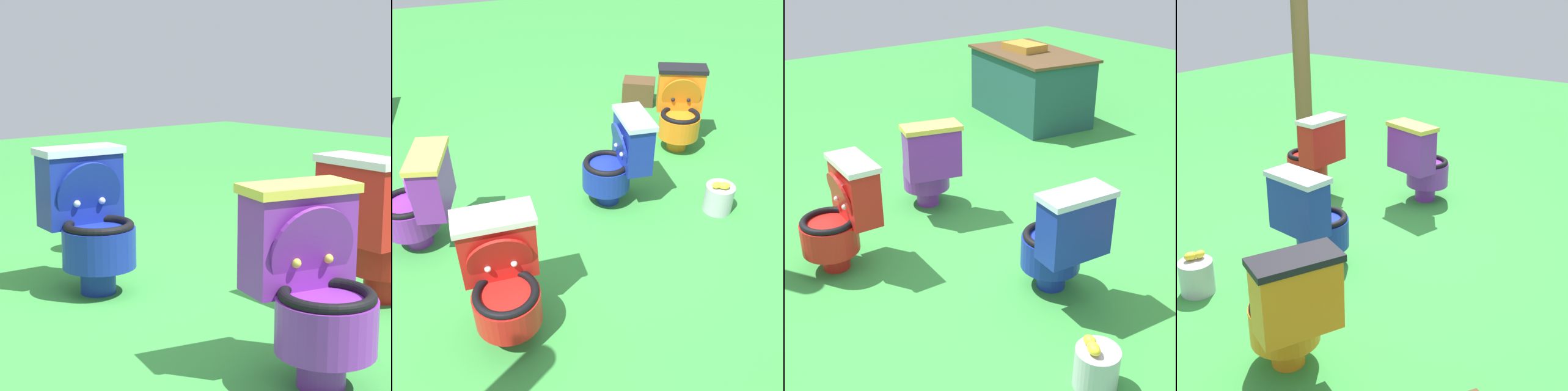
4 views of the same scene
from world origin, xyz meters
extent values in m
plane|color=green|center=(0.00, 0.00, 0.00)|extent=(14.00, 14.00, 0.00)
cylinder|color=red|center=(-0.54, -0.94, 0.07)|extent=(0.19, 0.19, 0.14)
cylinder|color=red|center=(-0.54, -0.96, 0.24)|extent=(0.39, 0.39, 0.20)
torus|color=black|center=(-0.54, -0.96, 0.35)|extent=(0.38, 0.38, 0.04)
cylinder|color=white|center=(-0.54, -0.96, 0.30)|extent=(0.25, 0.25, 0.01)
cube|color=red|center=(-0.53, -0.76, 0.51)|extent=(0.42, 0.22, 0.37)
cube|color=white|center=(-0.53, -0.76, 0.71)|extent=(0.45, 0.24, 0.04)
cube|color=#8CE0E5|center=(-0.54, -0.86, 0.56)|extent=(0.11, 0.01, 0.08)
cylinder|color=red|center=(-0.54, -0.86, 0.49)|extent=(0.35, 0.11, 0.35)
sphere|color=white|center=(-0.47, -0.87, 0.46)|extent=(0.04, 0.04, 0.04)
sphere|color=white|center=(-0.61, -0.86, 0.46)|extent=(0.04, 0.04, 0.04)
cylinder|color=purple|center=(-0.98, 0.05, 0.07)|extent=(0.22, 0.22, 0.14)
cylinder|color=purple|center=(-1.00, 0.06, 0.24)|extent=(0.45, 0.45, 0.20)
torus|color=black|center=(-1.00, 0.06, 0.35)|extent=(0.43, 0.43, 0.04)
cylinder|color=#EACC4C|center=(-1.00, 0.06, 0.30)|extent=(0.29, 0.29, 0.01)
cube|color=purple|center=(-0.81, 0.00, 0.51)|extent=(0.29, 0.45, 0.37)
cube|color=#EACC4C|center=(-0.81, 0.00, 0.71)|extent=(0.32, 0.48, 0.04)
cube|color=#8CE0E5|center=(-0.90, 0.03, 0.56)|extent=(0.04, 0.11, 0.08)
cylinder|color=purple|center=(-0.90, 0.03, 0.49)|extent=(0.18, 0.36, 0.35)
sphere|color=#EACC4C|center=(-0.93, -0.04, 0.46)|extent=(0.04, 0.04, 0.04)
sphere|color=#EACC4C|center=(-0.89, 0.10, 0.46)|extent=(0.04, 0.04, 0.04)
cylinder|color=#192D9E|center=(0.47, 0.05, 0.07)|extent=(0.20, 0.20, 0.14)
cylinder|color=#192D9E|center=(0.45, 0.05, 0.24)|extent=(0.41, 0.41, 0.20)
torus|color=black|center=(0.45, 0.05, 0.35)|extent=(0.39, 0.39, 0.04)
cylinder|color=silver|center=(0.45, 0.05, 0.30)|extent=(0.27, 0.27, 0.01)
cube|color=#192D9E|center=(0.65, 0.03, 0.51)|extent=(0.24, 0.43, 0.37)
cube|color=silver|center=(0.65, 0.03, 0.71)|extent=(0.26, 0.46, 0.04)
cube|color=#8CE0E5|center=(0.55, 0.04, 0.56)|extent=(0.02, 0.11, 0.08)
cylinder|color=#192D9E|center=(0.55, 0.04, 0.49)|extent=(0.13, 0.36, 0.35)
sphere|color=silver|center=(0.53, -0.03, 0.46)|extent=(0.04, 0.04, 0.04)
sphere|color=silver|center=(0.55, 0.11, 0.46)|extent=(0.04, 0.04, 0.04)
cube|color=#23514C|center=(-2.18, 2.21, 0.37)|extent=(1.50, 1.00, 0.74)
cube|color=brown|center=(-2.18, 2.21, 0.76)|extent=(1.57, 1.07, 0.03)
cube|color=#B7842D|center=(-2.30, 2.20, 0.81)|extent=(0.44, 0.32, 0.08)
cylinder|color=#B7B7BF|center=(1.22, -0.36, 0.11)|extent=(0.22, 0.22, 0.22)
ellipsoid|color=yellow|center=(1.22, -0.40, 0.25)|extent=(0.07, 0.05, 0.05)
ellipsoid|color=yellow|center=(1.21, -0.39, 0.25)|extent=(0.07, 0.05, 0.05)
ellipsoid|color=yellow|center=(1.17, -0.37, 0.25)|extent=(0.07, 0.05, 0.05)
camera|label=1|loc=(-2.62, 2.09, 1.20)|focal=69.29mm
camera|label=2|loc=(-0.71, -2.65, 2.18)|focal=41.82mm
camera|label=3|loc=(2.52, -2.04, 2.04)|focal=50.88mm
camera|label=4|loc=(3.16, 2.40, 1.99)|focal=52.24mm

